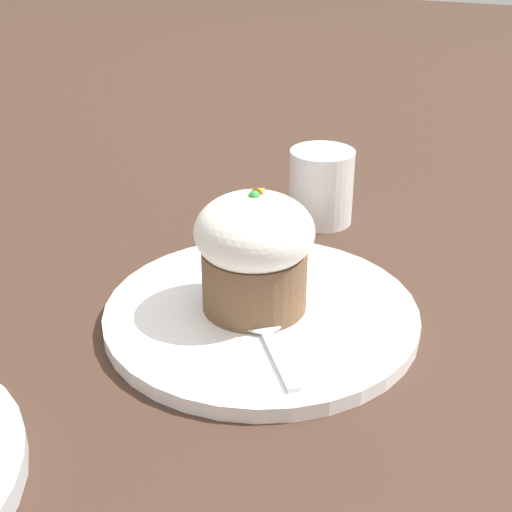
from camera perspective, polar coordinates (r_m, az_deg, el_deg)
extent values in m
plane|color=#3D281E|center=(0.61, 0.42, -5.17)|extent=(4.00, 4.00, 0.00)
cylinder|color=white|center=(0.61, 0.42, -4.66)|extent=(0.27, 0.27, 0.01)
cylinder|color=brown|center=(0.60, 0.00, -1.68)|extent=(0.09, 0.09, 0.05)
ellipsoid|color=white|center=(0.58, 0.00, 2.11)|extent=(0.10, 0.10, 0.06)
cone|color=orange|center=(0.57, 0.40, 5.21)|extent=(0.02, 0.01, 0.01)
sphere|color=green|center=(0.57, 0.04, 4.90)|extent=(0.01, 0.01, 0.01)
cube|color=silver|center=(0.54, 1.85, -8.18)|extent=(0.07, 0.06, 0.00)
ellipsoid|color=silver|center=(0.58, 0.37, -5.04)|extent=(0.06, 0.06, 0.01)
cylinder|color=white|center=(0.78, 5.24, 5.57)|extent=(0.07, 0.07, 0.08)
torus|color=white|center=(0.82, 6.17, 6.48)|extent=(0.05, 0.01, 0.05)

